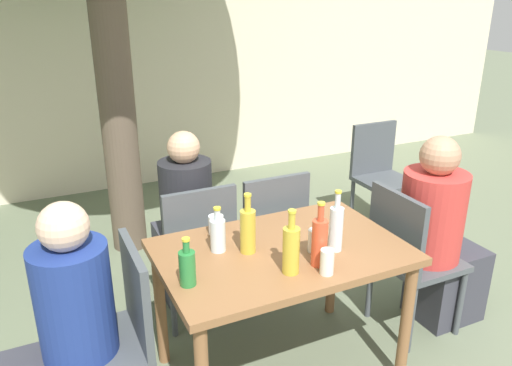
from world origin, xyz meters
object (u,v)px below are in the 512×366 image
(drinking_glass_1, at_px, (216,225))
(water_bottle_3, at_px, (336,227))
(soda_bottle_0, at_px, (319,241))
(water_bottle_1, at_px, (218,234))
(drinking_glass_2, at_px, (327,262))
(person_seated_1, at_px, (439,241))
(green_bottle_5, at_px, (187,267))
(person_seated_0, at_px, (58,347))
(patio_chair_4, at_px, (380,170))
(patio_chair_3, at_px, (268,229))
(person_seated_2, at_px, (184,228))
(oil_cruet_4, at_px, (248,230))
(patio_chair_2, at_px, (196,244))
(drinking_glass_0, at_px, (315,241))
(patio_chair_0, at_px, (114,331))
(patio_chair_1, at_px, (408,253))
(oil_cruet_2, at_px, (291,249))
(dining_table_front, at_px, (281,265))

(drinking_glass_1, bearing_deg, water_bottle_3, -41.74)
(water_bottle_3, bearing_deg, soda_bottle_0, -149.51)
(water_bottle_1, xyz_separation_m, drinking_glass_2, (0.37, -0.42, -0.03))
(person_seated_1, distance_m, soda_bottle_0, 1.07)
(green_bottle_5, bearing_deg, drinking_glass_2, -17.00)
(person_seated_0, distance_m, person_seated_1, 2.17)
(patio_chair_4, bearing_deg, patio_chair_3, -156.10)
(person_seated_1, distance_m, person_seated_2, 1.59)
(person_seated_2, relative_size, oil_cruet_4, 3.89)
(patio_chair_4, relative_size, person_seated_0, 0.78)
(person_seated_0, xyz_separation_m, oil_cruet_4, (0.93, 0.04, 0.35))
(green_bottle_5, bearing_deg, soda_bottle_0, -9.10)
(patio_chair_2, bearing_deg, person_seated_0, 37.00)
(soda_bottle_0, xyz_separation_m, green_bottle_5, (-0.61, 0.10, -0.04))
(person_seated_1, relative_size, soda_bottle_0, 3.82)
(water_bottle_1, bearing_deg, person_seated_2, 86.38)
(person_seated_1, xyz_separation_m, water_bottle_1, (-1.38, 0.12, 0.29))
(green_bottle_5, distance_m, drinking_glass_0, 0.66)
(patio_chair_3, height_order, drinking_glass_1, patio_chair_3)
(patio_chair_0, height_order, patio_chair_2, same)
(patio_chair_1, relative_size, water_bottle_3, 2.91)
(person_seated_2, xyz_separation_m, oil_cruet_2, (0.18, -1.10, 0.34))
(patio_chair_1, distance_m, green_bottle_5, 1.42)
(person_seated_0, distance_m, water_bottle_1, 0.87)
(patio_chair_1, height_order, drinking_glass_1, patio_chair_1)
(soda_bottle_0, height_order, green_bottle_5, soda_bottle_0)
(dining_table_front, xyz_separation_m, patio_chair_0, (-0.85, 0.00, -0.13))
(person_seated_1, relative_size, water_bottle_3, 3.84)
(patio_chair_2, height_order, drinking_glass_2, patio_chair_2)
(water_bottle_3, bearing_deg, drinking_glass_0, 163.44)
(patio_chair_1, distance_m, patio_chair_2, 1.27)
(oil_cruet_2, bearing_deg, patio_chair_2, 101.64)
(water_bottle_1, distance_m, drinking_glass_0, 0.48)
(water_bottle_3, bearing_deg, green_bottle_5, 179.39)
(oil_cruet_4, bearing_deg, patio_chair_1, -2.41)
(patio_chair_4, xyz_separation_m, drinking_glass_1, (-1.87, -0.95, 0.28))
(person_seated_1, bearing_deg, water_bottle_3, 98.44)
(person_seated_2, height_order, drinking_glass_2, person_seated_2)
(person_seated_1, bearing_deg, patio_chair_0, 90.00)
(patio_chair_0, relative_size, drinking_glass_0, 7.82)
(person_seated_1, bearing_deg, patio_chair_3, 52.74)
(dining_table_front, xyz_separation_m, patio_chair_4, (1.63, 1.25, -0.13))
(patio_chair_1, distance_m, person_seated_0, 1.94)
(oil_cruet_2, xyz_separation_m, drinking_glass_1, (-0.17, 0.52, -0.07))
(patio_chair_0, bearing_deg, patio_chair_3, 120.10)
(dining_table_front, bearing_deg, green_bottle_5, -167.47)
(patio_chair_3, xyz_separation_m, water_bottle_1, (-0.54, -0.52, 0.32))
(person_seated_2, height_order, oil_cruet_4, person_seated_2)
(patio_chair_3, xyz_separation_m, drinking_glass_2, (-0.17, -0.94, 0.29))
(drinking_glass_0, distance_m, drinking_glass_2, 0.22)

